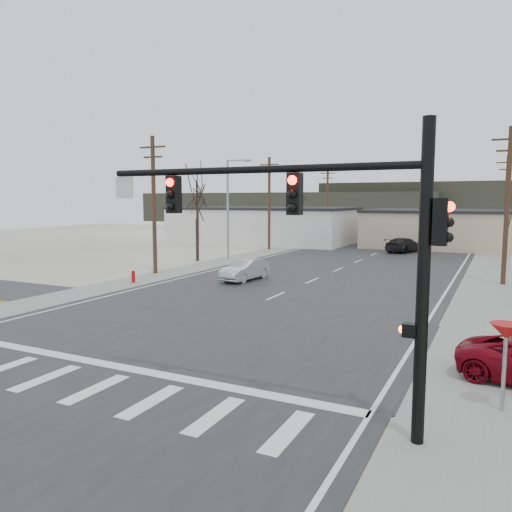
{
  "coord_description": "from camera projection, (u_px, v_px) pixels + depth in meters",
  "views": [
    {
      "loc": [
        11.27,
        -17.33,
        5.47
      ],
      "look_at": [
        0.09,
        5.3,
        2.6
      ],
      "focal_mm": 35.0,
      "sensor_mm": 36.0,
      "label": 1
    }
  ],
  "objects": [
    {
      "name": "building_left_far",
      "position": [
        263.0,
        225.0,
        63.44
      ],
      "size": [
        22.3,
        12.3,
        4.5
      ],
      "color": "silver",
      "rests_on": "ground"
    },
    {
      "name": "yield_sign",
      "position": [
        506.0,
        335.0,
        12.61
      ],
      "size": [
        0.8,
        0.8,
        2.35
      ],
      "color": "gray",
      "rests_on": "ground"
    },
    {
      "name": "sidewalk_left",
      "position": [
        221.0,
        262.0,
        43.49
      ],
      "size": [
        3.0,
        90.0,
        0.06
      ],
      "primitive_type": "cube",
      "color": "gray",
      "rests_on": "ground"
    },
    {
      "name": "upole_left_d",
      "position": [
        327.0,
        201.0,
        71.81
      ],
      "size": [
        2.2,
        0.3,
        10.0
      ],
      "color": "#472E21",
      "rests_on": "ground"
    },
    {
      "name": "upole_left_b",
      "position": [
        154.0,
        203.0,
        36.18
      ],
      "size": [
        2.2,
        0.3,
        10.0
      ],
      "color": "#472E21",
      "rests_on": "ground"
    },
    {
      "name": "building_right_far",
      "position": [
        489.0,
        229.0,
        55.57
      ],
      "size": [
        26.3,
        14.3,
        4.3
      ],
      "color": "#C2B194",
      "rests_on": "ground"
    },
    {
      "name": "upole_right_b",
      "position": [
        506.0,
        202.0,
        51.0
      ],
      "size": [
        2.2,
        0.3,
        10.0
      ],
      "color": "#472E21",
      "rests_on": "ground"
    },
    {
      "name": "fire_hydrant",
      "position": [
        133.0,
        277.0,
        32.58
      ],
      "size": [
        0.24,
        0.24,
        0.87
      ],
      "color": "#A50C0C",
      "rests_on": "ground"
    },
    {
      "name": "cross_road",
      "position": [
        199.0,
        329.0,
        21.01
      ],
      "size": [
        90.0,
        10.0,
        0.04
      ],
      "primitive_type": "cube",
      "color": "black",
      "rests_on": "ground"
    },
    {
      "name": "upole_right_a",
      "position": [
        507.0,
        203.0,
        31.4
      ],
      "size": [
        2.2,
        0.3,
        10.0
      ],
      "color": "#472E21",
      "rests_on": "ground"
    },
    {
      "name": "main_road",
      "position": [
        317.0,
        279.0,
        34.38
      ],
      "size": [
        18.0,
        110.0,
        0.05
      ],
      "primitive_type": "cube",
      "color": "black",
      "rests_on": "ground"
    },
    {
      "name": "traffic_signal_mast",
      "position": [
        338.0,
        234.0,
        11.49
      ],
      "size": [
        8.95,
        0.43,
        7.2
      ],
      "color": "black",
      "rests_on": "ground"
    },
    {
      "name": "ground",
      "position": [
        199.0,
        330.0,
        21.02
      ],
      "size": [
        140.0,
        140.0,
        0.0
      ],
      "primitive_type": "plane",
      "color": "white",
      "rests_on": "ground"
    },
    {
      "name": "tree_left_mid",
      "position": [
        197.0,
        193.0,
        60.28
      ],
      "size": [
        3.96,
        3.96,
        8.82
      ],
      "color": "#2B231A",
      "rests_on": "ground"
    },
    {
      "name": "sedan_crossing",
      "position": [
        245.0,
        270.0,
        33.64
      ],
      "size": [
        1.89,
        4.42,
        1.42
      ],
      "primitive_type": "imported",
      "rotation": [
        0.0,
        0.0,
        -0.09
      ],
      "color": "#979DA1",
      "rests_on": "main_road"
    },
    {
      "name": "tree_left_far",
      "position": [
        296.0,
        193.0,
        67.45
      ],
      "size": [
        3.96,
        3.96,
        8.82
      ],
      "color": "#2B231A",
      "rests_on": "ground"
    },
    {
      "name": "upole_left_c",
      "position": [
        269.0,
        202.0,
        53.99
      ],
      "size": [
        2.2,
        0.3,
        10.0
      ],
      "color": "#472E21",
      "rests_on": "ground"
    },
    {
      "name": "streetlight_main",
      "position": [
        230.0,
        204.0,
        44.79
      ],
      "size": [
        2.4,
        0.25,
        9.0
      ],
      "color": "gray",
      "rests_on": "ground"
    },
    {
      "name": "car_far_a",
      "position": [
        404.0,
        245.0,
        51.45
      ],
      "size": [
        3.69,
        5.53,
        1.49
      ],
      "primitive_type": "imported",
      "rotation": [
        0.0,
        0.0,
        2.8
      ],
      "color": "black",
      "rests_on": "main_road"
    },
    {
      "name": "tree_left_near",
      "position": [
        197.0,
        202.0,
        43.96
      ],
      "size": [
        3.3,
        3.3,
        7.35
      ],
      "color": "#2B231A",
      "rests_on": "ground"
    },
    {
      "name": "sidewalk_right",
      "position": [
        488.0,
        279.0,
        34.17
      ],
      "size": [
        3.0,
        90.0,
        0.06
      ],
      "primitive_type": "cube",
      "color": "gray",
      "rests_on": "ground"
    },
    {
      "name": "hill_left",
      "position": [
        285.0,
        208.0,
        117.98
      ],
      "size": [
        70.0,
        18.0,
        7.0
      ],
      "primitive_type": "cube",
      "color": "#333026",
      "rests_on": "ground"
    },
    {
      "name": "car_far_b",
      "position": [
        381.0,
        237.0,
        64.12
      ],
      "size": [
        1.63,
        3.61,
        1.2
      ],
      "primitive_type": "imported",
      "rotation": [
        0.0,
        0.0,
        -0.06
      ],
      "color": "black",
      "rests_on": "main_road"
    }
  ]
}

